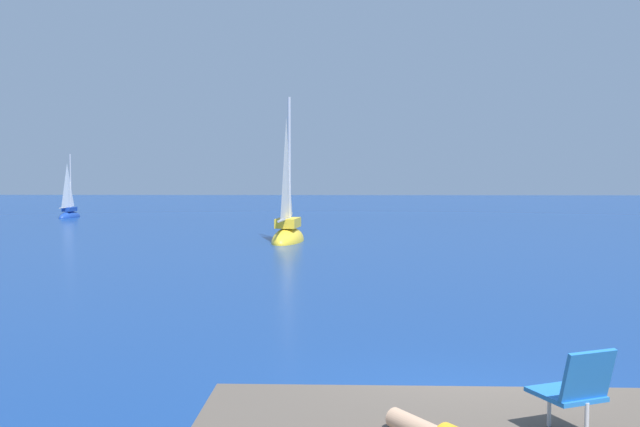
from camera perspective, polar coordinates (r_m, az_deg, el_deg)
ground_plane at (r=9.72m, az=11.08°, el=-14.98°), size 160.00×160.00×0.00m
sailboat_near at (r=31.00m, az=-2.55°, el=-1.56°), size 1.69×3.73×6.80m
sailboat_far at (r=49.49m, az=-19.12°, el=-0.02°), size 1.12×2.48×4.51m
beach_chair at (r=6.65m, az=19.45°, el=-12.77°), size 0.67×0.74×0.80m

